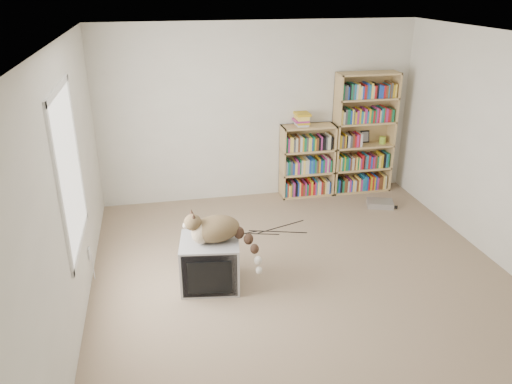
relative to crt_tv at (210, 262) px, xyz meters
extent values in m
cube|color=gray|center=(1.00, -0.24, -0.26)|extent=(4.50, 5.00, 0.01)
cube|color=silver|center=(1.00, 2.26, 0.99)|extent=(4.50, 0.02, 2.50)
cube|color=silver|center=(1.00, -2.74, 0.99)|extent=(4.50, 0.02, 2.50)
cube|color=silver|center=(-1.25, -0.24, 0.99)|extent=(0.02, 5.00, 2.50)
cube|color=white|center=(1.00, -0.24, 2.24)|extent=(4.50, 5.00, 0.02)
cube|color=white|center=(-1.24, -0.04, 1.14)|extent=(0.02, 1.22, 1.52)
cube|color=#9D9EA0|center=(0.00, -0.01, 0.00)|extent=(0.67, 0.62, 0.52)
cube|color=black|center=(-0.04, -0.26, 0.00)|extent=(0.55, 0.11, 0.48)
cube|color=black|center=(-0.04, -0.28, -0.01)|extent=(0.44, 0.07, 0.37)
cube|color=black|center=(0.02, 0.11, -0.01)|extent=(0.40, 0.35, 0.31)
ellipsoid|color=#372816|center=(0.07, -0.02, 0.40)|extent=(0.53, 0.38, 0.27)
ellipsoid|color=#372816|center=(0.20, 0.00, 0.39)|extent=(0.25, 0.27, 0.20)
ellipsoid|color=tan|center=(-0.09, -0.06, 0.39)|extent=(0.21, 0.21, 0.22)
ellipsoid|color=#372816|center=(-0.16, -0.06, 0.51)|extent=(0.19, 0.19, 0.17)
sphere|color=beige|center=(-0.23, -0.07, 0.49)|extent=(0.08, 0.08, 0.07)
cone|color=black|center=(-0.15, -0.10, 0.59)|extent=(0.07, 0.09, 0.09)
cone|color=black|center=(-0.17, 0.00, 0.59)|extent=(0.07, 0.09, 0.09)
cube|color=tan|center=(2.12, 2.10, 0.63)|extent=(0.02, 0.30, 1.79)
cube|color=tan|center=(2.99, 2.10, 0.63)|extent=(0.02, 0.30, 1.79)
cube|color=tan|center=(2.55, 2.24, 0.63)|extent=(0.89, 0.03, 1.79)
cube|color=tan|center=(2.55, 2.10, 1.51)|extent=(0.89, 0.30, 0.02)
cube|color=tan|center=(2.55, 2.10, -0.25)|extent=(0.89, 0.30, 0.03)
cube|color=tan|center=(2.55, 2.10, 0.10)|extent=(0.89, 0.30, 0.03)
cube|color=tan|center=(2.55, 2.10, 0.46)|extent=(0.89, 0.30, 0.02)
cube|color=tan|center=(2.55, 2.10, 0.81)|extent=(0.89, 0.30, 0.02)
cube|color=tan|center=(2.55, 2.10, 1.16)|extent=(0.89, 0.30, 0.02)
cube|color=#AC161B|center=(2.55, 2.10, -0.14)|extent=(0.81, 0.24, 0.19)
cube|color=#1A3FAD|center=(2.55, 2.10, 0.21)|extent=(0.81, 0.24, 0.19)
cube|color=#136B41|center=(2.55, 2.10, 0.56)|extent=(0.81, 0.24, 0.19)
cube|color=beige|center=(2.55, 2.10, 0.92)|extent=(0.81, 0.24, 0.19)
cube|color=black|center=(2.55, 2.10, 1.27)|extent=(0.81, 0.24, 0.19)
cube|color=tan|center=(1.32, 2.10, 0.27)|extent=(0.03, 0.30, 1.07)
cube|color=tan|center=(2.07, 2.10, 0.27)|extent=(0.02, 0.30, 1.07)
cube|color=tan|center=(1.70, 2.24, 0.27)|extent=(0.78, 0.03, 1.07)
cube|color=tan|center=(1.70, 2.10, 0.80)|extent=(0.78, 0.30, 0.02)
cube|color=tan|center=(1.70, 2.10, -0.25)|extent=(0.78, 0.30, 0.03)
cube|color=tan|center=(1.70, 2.10, 0.10)|extent=(0.78, 0.30, 0.03)
cube|color=tan|center=(1.70, 2.10, 0.45)|extent=(0.78, 0.30, 0.02)
cube|color=#AC161B|center=(1.70, 2.10, -0.14)|extent=(0.70, 0.24, 0.19)
cube|color=#1A3FAD|center=(1.70, 2.10, 0.21)|extent=(0.70, 0.24, 0.19)
cube|color=#136B41|center=(1.70, 2.10, 0.56)|extent=(0.70, 0.24, 0.19)
cube|color=#AC161B|center=(1.59, 2.13, 0.90)|extent=(0.21, 0.28, 0.18)
cylinder|color=#8EB634|center=(2.86, 2.10, 0.52)|extent=(0.10, 0.10, 0.11)
cube|color=black|center=(2.62, 2.20, 0.56)|extent=(0.14, 0.05, 0.18)
cube|color=#B4B4B9|center=(2.61, 1.47, -0.22)|extent=(0.42, 0.36, 0.08)
cube|color=silver|center=(-1.24, 0.34, 0.06)|extent=(0.01, 0.08, 0.13)
camera|label=1|loc=(-0.45, -4.52, 2.72)|focal=35.00mm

